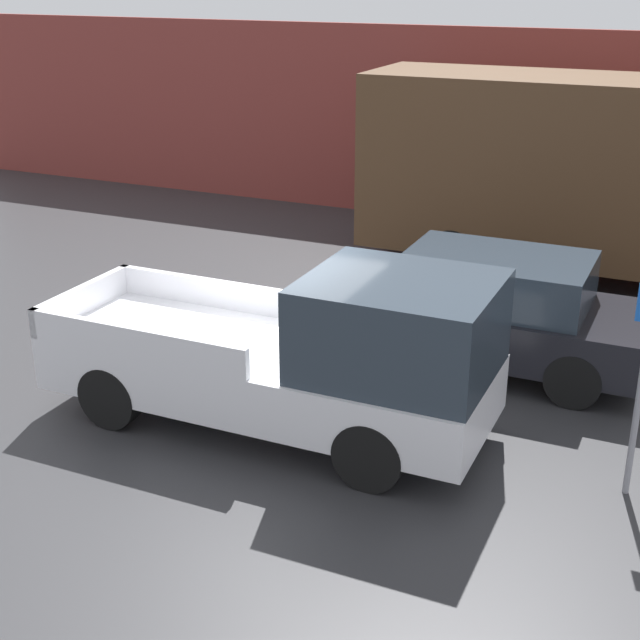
% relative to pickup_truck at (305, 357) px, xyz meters
% --- Properties ---
extents(ground_plane, '(60.00, 60.00, 0.00)m').
position_rel_pickup_truck_xyz_m(ground_plane, '(-0.77, 0.34, -1.00)').
color(ground_plane, '#2D2D30').
extents(building_wall, '(28.00, 0.15, 4.16)m').
position_rel_pickup_truck_xyz_m(building_wall, '(-0.77, 10.29, 1.09)').
color(building_wall, brown).
rests_on(building_wall, ground).
extents(pickup_truck, '(5.51, 1.98, 2.13)m').
position_rel_pickup_truck_xyz_m(pickup_truck, '(0.00, 0.00, 0.00)').
color(pickup_truck, silver).
rests_on(pickup_truck, ground).
extents(car, '(4.55, 1.92, 1.64)m').
position_rel_pickup_truck_xyz_m(car, '(1.49, 2.88, -0.16)').
color(car, black).
rests_on(car, ground).
extents(delivery_truck, '(8.37, 2.41, 3.57)m').
position_rel_pickup_truck_xyz_m(delivery_truck, '(1.85, 7.33, 0.90)').
color(delivery_truck, '#4C331E').
rests_on(delivery_truck, ground).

